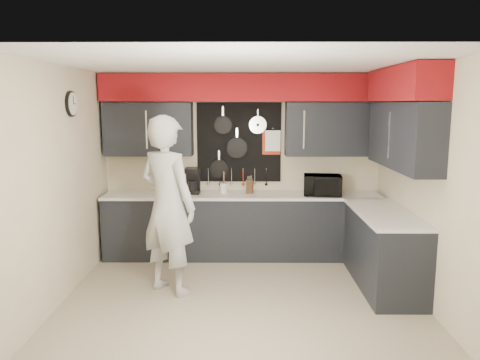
{
  "coord_description": "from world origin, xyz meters",
  "views": [
    {
      "loc": [
        0.02,
        -5.06,
        2.19
      ],
      "look_at": [
        -0.03,
        0.5,
        1.27
      ],
      "focal_mm": 35.0,
      "sensor_mm": 36.0,
      "label": 1
    }
  ],
  "objects_px": {
    "knife_block": "(250,186)",
    "coffee_maker": "(193,180)",
    "microwave": "(322,185)",
    "utensil_crock": "(224,188)",
    "person": "(168,205)"
  },
  "relations": [
    {
      "from": "microwave",
      "to": "utensil_crock",
      "type": "relative_size",
      "value": 3.6
    },
    {
      "from": "microwave",
      "to": "coffee_maker",
      "type": "bearing_deg",
      "value": -177.94
    },
    {
      "from": "knife_block",
      "to": "person",
      "type": "xyz_separation_m",
      "value": [
        -0.95,
        -1.32,
        0.01
      ]
    },
    {
      "from": "person",
      "to": "utensil_crock",
      "type": "bearing_deg",
      "value": -79.79
    },
    {
      "from": "microwave",
      "to": "utensil_crock",
      "type": "bearing_deg",
      "value": -179.77
    },
    {
      "from": "utensil_crock",
      "to": "coffee_maker",
      "type": "height_order",
      "value": "coffee_maker"
    },
    {
      "from": "coffee_maker",
      "to": "person",
      "type": "distance_m",
      "value": 1.34
    },
    {
      "from": "microwave",
      "to": "utensil_crock",
      "type": "xyz_separation_m",
      "value": [
        -1.38,
        0.16,
        -0.07
      ]
    },
    {
      "from": "person",
      "to": "microwave",
      "type": "bearing_deg",
      "value": -115.2
    },
    {
      "from": "utensil_crock",
      "to": "person",
      "type": "xyz_separation_m",
      "value": [
        -0.58,
        -1.34,
        0.04
      ]
    },
    {
      "from": "knife_block",
      "to": "coffee_maker",
      "type": "bearing_deg",
      "value": -170.94
    },
    {
      "from": "microwave",
      "to": "coffee_maker",
      "type": "height_order",
      "value": "coffee_maker"
    },
    {
      "from": "microwave",
      "to": "coffee_maker",
      "type": "relative_size",
      "value": 1.41
    },
    {
      "from": "knife_block",
      "to": "utensil_crock",
      "type": "height_order",
      "value": "knife_block"
    },
    {
      "from": "utensil_crock",
      "to": "coffee_maker",
      "type": "xyz_separation_m",
      "value": [
        -0.44,
        -0.01,
        0.12
      ]
    }
  ]
}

